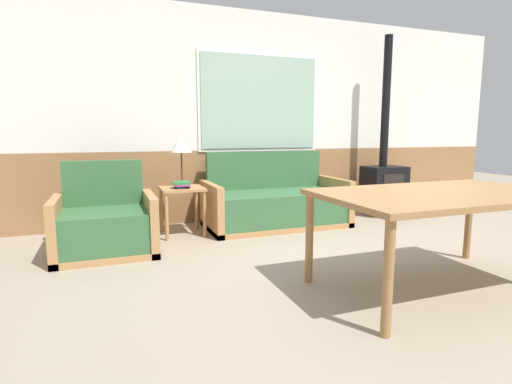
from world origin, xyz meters
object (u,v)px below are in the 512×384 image
object	(u,v)px
side_table	(182,196)
wood_stove	(384,176)
table_lamp	(181,146)
couch	(275,204)
dining_table	(441,201)
armchair	(105,226)

from	to	relation	value
side_table	wood_stove	xyz separation A→B (m)	(2.87, 0.13, 0.12)
table_lamp	wood_stove	xyz separation A→B (m)	(2.85, 0.05, -0.45)
couch	dining_table	distance (m)	2.34
table_lamp	wood_stove	size ratio (longest dim) A/B	0.24
couch	dining_table	world-z (taller)	couch
couch	dining_table	xyz separation A→B (m)	(0.31, -2.29, 0.39)
side_table	table_lamp	world-z (taller)	table_lamp
table_lamp	armchair	bearing A→B (deg)	-147.47
couch	dining_table	bearing A→B (deg)	-82.16
dining_table	wood_stove	world-z (taller)	wood_stove
couch	armchair	distance (m)	2.04
couch	armchair	world-z (taller)	couch
couch	armchair	xyz separation A→B (m)	(-1.98, -0.48, -0.01)
couch	table_lamp	size ratio (longest dim) A/B	2.96
table_lamp	dining_table	distance (m)	2.78
wood_stove	armchair	bearing A→B (deg)	-170.95
table_lamp	couch	bearing A→B (deg)	-2.76
couch	armchair	size ratio (longest dim) A/B	1.87
couch	table_lamp	world-z (taller)	table_lamp
armchair	dining_table	world-z (taller)	armchair
dining_table	wood_stove	distance (m)	2.77
armchair	couch	bearing A→B (deg)	4.84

